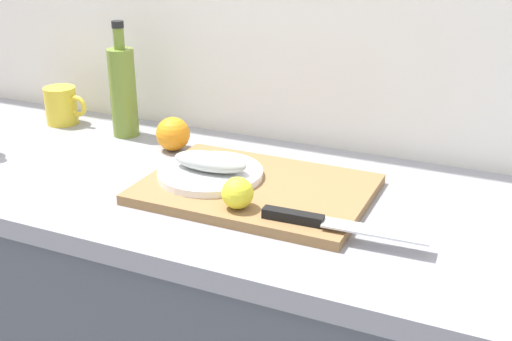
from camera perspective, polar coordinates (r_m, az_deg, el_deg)
cutting_board at (r=1.26m, az=-0.00°, el=-1.67°), size 0.44×0.31×0.02m
white_plate at (r=1.29m, az=-4.10°, el=-0.25°), size 0.21×0.21×0.01m
fish_fillet at (r=1.29m, az=-4.13°, el=0.79°), size 0.16×0.07×0.04m
chef_knife at (r=1.10m, az=5.94°, el=-4.58°), size 0.29×0.04×0.02m
lemon_0 at (r=1.15m, az=-1.67°, el=-2.02°), size 0.06×0.06×0.06m
olive_oil_bottle at (r=1.59m, az=-11.80°, el=7.04°), size 0.06×0.06×0.28m
coffee_mug_0 at (r=1.74m, az=-16.96°, el=5.58°), size 0.12×0.08×0.10m
orange_0 at (r=1.49m, az=-7.43°, el=3.27°), size 0.08×0.08×0.08m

